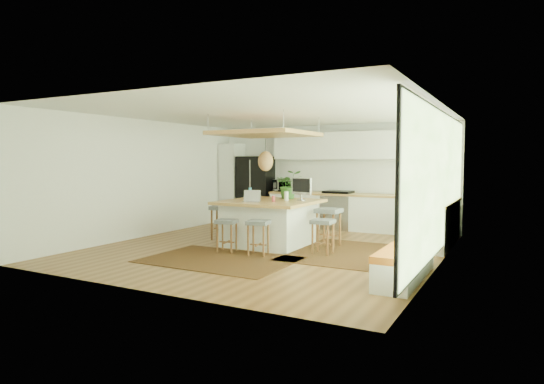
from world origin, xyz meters
The scene contains 35 objects.
floor centered at (0.00, 0.00, 0.00)m, with size 7.00×7.00×0.00m, color brown.
ceiling centered at (0.00, 0.00, 2.70)m, with size 7.00×7.00×0.00m, color white.
wall_back centered at (0.00, 3.50, 1.35)m, with size 6.50×6.50×0.00m, color white.
wall_front centered at (0.00, -3.50, 1.35)m, with size 6.50×6.50×0.00m, color white.
wall_left centered at (-3.25, 0.00, 1.35)m, with size 7.00×7.00×0.00m, color white.
wall_right centered at (3.25, 0.00, 1.35)m, with size 7.00×7.00×0.00m, color white.
window_wall centered at (3.22, 0.00, 1.40)m, with size 0.10×6.20×2.60m, color black, non-canonical shape.
pantry centered at (-2.95, 3.18, 1.12)m, with size 0.55×0.60×2.25m, color white.
back_counter_base centered at (0.55, 3.18, 0.44)m, with size 4.20×0.60×0.88m, color white.
back_counter_top centered at (0.55, 3.18, 0.90)m, with size 4.24×0.64×0.05m, color #A8783B.
backsplash centered at (0.55, 3.48, 1.35)m, with size 4.20×0.02×0.80m, color white.
upper_cabinets centered at (0.55, 3.32, 2.15)m, with size 4.20×0.34×0.70m, color white.
range centered at (0.30, 3.18, 0.50)m, with size 0.76×0.62×1.00m, color #A5A5AA, non-canonical shape.
right_counter_base centered at (2.93, 2.00, 0.44)m, with size 0.60×2.50×0.88m, color white.
right_counter_top centered at (2.93, 2.00, 0.90)m, with size 0.64×2.54×0.05m, color #A8783B.
window_bench centered at (2.95, -1.20, 0.25)m, with size 0.52×2.00×0.50m, color white, non-canonical shape.
ceiling_panel centered at (-0.30, 0.40, 2.05)m, with size 1.86×1.86×0.80m, color #A8783B, non-canonical shape.
rug_near centered at (-0.25, -1.38, 0.01)m, with size 2.60×1.80×0.01m, color black.
rug_right centered at (1.47, 0.27, 0.01)m, with size 1.80×2.60×0.01m, color black.
fridge centered at (-2.15, 3.19, 0.93)m, with size 0.93×0.73×1.88m, color black, non-canonical shape.
island centered at (-0.19, 0.39, 0.47)m, with size 1.85×1.85×0.93m, color #A8783B, non-canonical shape.
stool_near_left centered at (-0.53, -0.72, 0.35)m, with size 0.37×0.37×0.63m, color #505458, non-canonical shape.
stool_near_right centered at (0.16, -0.72, 0.35)m, with size 0.39×0.39×0.66m, color #505458, non-canonical shape.
stool_right_front centered at (1.17, -0.05, 0.35)m, with size 0.39×0.39×0.66m, color #505458, non-canonical shape.
stool_right_back centered at (1.00, 0.72, 0.35)m, with size 0.47×0.47×0.79m, color #505458, non-canonical shape.
stool_left_side centered at (-1.47, 0.46, 0.35)m, with size 0.45×0.45×0.76m, color #505458, non-canonical shape.
laptop centered at (-0.34, -0.12, 1.05)m, with size 0.34×0.36×0.26m, color #A5A5AA, non-canonical shape.
monitor centered at (0.40, 0.69, 1.19)m, with size 0.52×0.19×0.49m, color #A5A5AA, non-canonical shape.
microwave centered at (-1.25, 3.20, 1.12)m, with size 0.59×0.33×0.40m, color #A5A5AA.
island_plant centered at (-0.03, 0.96, 1.17)m, with size 0.56×0.62×0.48m, color #1E4C19.
island_bowl centered at (-0.81, 0.87, 0.96)m, with size 0.23×0.23×0.06m, color silver.
island_bottle_0 centered at (-0.74, 0.49, 1.03)m, with size 0.07×0.07×0.19m, color #339FCC.
island_bottle_1 centered at (-0.59, 0.24, 1.03)m, with size 0.07×0.07×0.19m, color #BBBCC2.
island_bottle_2 centered at (0.06, 0.09, 1.03)m, with size 0.07×0.07×0.19m, color #A8383A.
island_bottle_3 centered at (0.16, 0.44, 1.03)m, with size 0.07×0.07×0.19m, color silver.
Camera 1 is at (4.42, -8.13, 1.76)m, focal length 30.70 mm.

